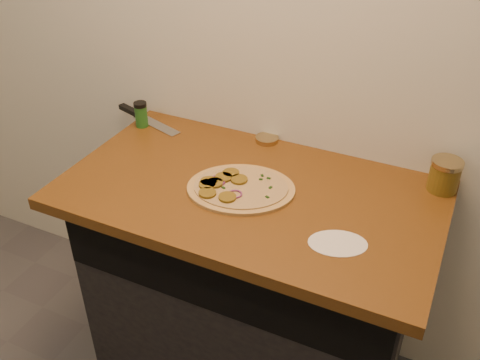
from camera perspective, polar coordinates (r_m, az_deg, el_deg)
The scene contains 8 objects.
cabinet at distance 2.03m, azimuth 1.34°, elevation -11.43°, with size 1.10×0.60×0.86m, color black.
countertop at distance 1.71m, azimuth 1.13°, elevation -1.39°, with size 1.20×0.70×0.04m, color brown.
pizza at distance 1.69m, azimuth -0.19°, elevation -0.81°, with size 0.43×0.43×0.02m.
chefs_knife at distance 2.15m, azimuth -10.34°, elevation 6.60°, with size 0.33×0.14×0.02m.
mason_jar_lid at distance 1.96m, azimuth 2.89°, elevation 4.38°, with size 0.08×0.08×0.02m, color tan.
salsa_jar at distance 1.78m, azimuth 20.98°, elevation 0.49°, with size 0.10×0.10×0.11m.
spice_shaker at distance 2.07m, azimuth -10.51°, elevation 6.90°, with size 0.05×0.05×0.10m.
flour_spill at distance 1.51m, azimuth 10.38°, elevation -6.65°, with size 0.17×0.17×0.00m, color silver.
Camera 1 is at (0.57, 0.14, 1.86)m, focal length 40.00 mm.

